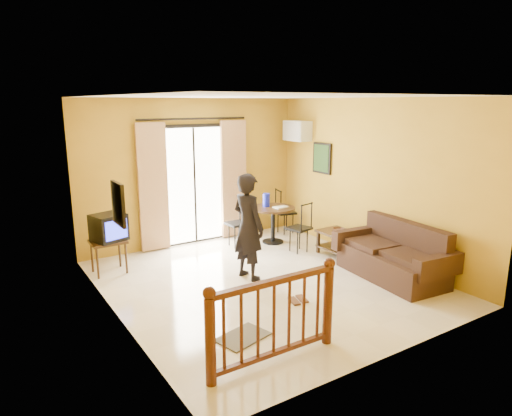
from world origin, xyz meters
TOP-DOWN VIEW (x-y plane):
  - ground at (0.00, 0.00)m, footprint 5.00×5.00m
  - room_shell at (0.00, 0.00)m, footprint 5.00×5.00m
  - balcony_door at (0.00, 2.43)m, footprint 2.25×0.14m
  - tv_table at (-1.90, 1.71)m, footprint 0.54×0.45m
  - television at (-1.87, 1.71)m, footprint 0.59×0.55m
  - picture_left at (-2.22, -0.20)m, footprint 0.05×0.42m
  - dining_table at (1.28, 1.62)m, footprint 0.86×0.86m
  - water_jug at (1.21, 1.75)m, footprint 0.14×0.14m
  - serving_tray at (1.40, 1.52)m, footprint 0.30×0.21m
  - dining_chairs at (1.27, 1.57)m, footprint 1.78×1.63m
  - air_conditioner at (2.09, 1.95)m, footprint 0.31×0.60m
  - botanical_print at (2.22, 1.30)m, footprint 0.05×0.50m
  - coffee_table at (1.85, 0.21)m, footprint 0.55×0.99m
  - bowl at (1.85, 0.36)m, footprint 0.26×0.26m
  - sofa at (1.86, -0.93)m, footprint 1.01×1.91m
  - standing_person at (-0.11, 0.30)m, footprint 0.50×0.67m
  - stair_balustrade at (-1.15, -1.90)m, footprint 1.63×0.13m
  - doormat at (-1.17, -1.28)m, footprint 0.68×0.54m
  - sandals at (0.02, -0.83)m, footprint 0.30×0.27m

SIDE VIEW (x-z plane):
  - ground at x=0.00m, z-range 0.00..0.00m
  - dining_chairs at x=1.27m, z-range -0.47..0.47m
  - doormat at x=-1.17m, z-range 0.00..0.02m
  - sandals at x=0.02m, z-range 0.00..0.03m
  - coffee_table at x=1.85m, z-range 0.07..0.51m
  - sofa at x=1.86m, z-range -0.11..0.77m
  - tv_table at x=-1.90m, z-range 0.20..0.74m
  - bowl at x=1.85m, z-range 0.44..0.50m
  - stair_balustrade at x=-1.15m, z-range 0.05..1.08m
  - dining_table at x=1.28m, z-range 0.21..0.92m
  - serving_tray at x=1.40m, z-range 0.72..0.74m
  - television at x=-1.87m, z-range 0.55..0.98m
  - standing_person at x=-0.11m, z-range 0.00..1.68m
  - water_jug at x=1.21m, z-range 0.72..0.98m
  - balcony_door at x=0.00m, z-range -0.04..2.42m
  - picture_left at x=-2.22m, z-range 1.29..1.81m
  - botanical_print at x=2.22m, z-range 1.35..1.95m
  - room_shell at x=0.00m, z-range -0.80..4.20m
  - air_conditioner at x=2.09m, z-range 1.95..2.35m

